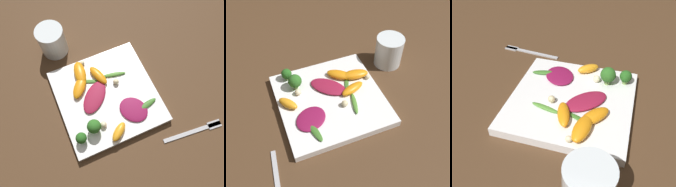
# 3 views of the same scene
# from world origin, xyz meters

# --- Properties ---
(ground_plane) EXTENTS (2.40, 2.40, 0.00)m
(ground_plane) POSITION_xyz_m (0.00, 0.00, 0.00)
(ground_plane) COLOR #4C331E
(plate) EXTENTS (0.28, 0.28, 0.02)m
(plate) POSITION_xyz_m (0.00, 0.00, 0.01)
(plate) COLOR white
(plate) RESTS_ON ground_plane
(drinking_glass) EXTENTS (0.08, 0.08, 0.09)m
(drinking_glass) POSITION_xyz_m (-0.09, 0.22, 0.05)
(drinking_glass) COLOR white
(drinking_glass) RESTS_ON ground_plane
(fork) EXTENTS (0.18, 0.03, 0.01)m
(fork) POSITION_xyz_m (0.20, -0.19, 0.00)
(fork) COLOR #B2B2B7
(fork) RESTS_ON ground_plane
(radicchio_leaf_0) EXTENTS (0.10, 0.11, 0.01)m
(radicchio_leaf_0) POSITION_xyz_m (0.05, -0.07, 0.03)
(radicchio_leaf_0) COLOR maroon
(radicchio_leaf_0) RESTS_ON plate
(radicchio_leaf_1) EXTENTS (0.11, 0.11, 0.01)m
(radicchio_leaf_1) POSITION_xyz_m (-0.04, 0.01, 0.03)
(radicchio_leaf_1) COLOR maroon
(radicchio_leaf_1) RESTS_ON plate
(orange_segment_0) EXTENTS (0.06, 0.05, 0.02)m
(orange_segment_0) POSITION_xyz_m (-0.01, -0.11, 0.03)
(orange_segment_0) COLOR orange
(orange_segment_0) RESTS_ON plate
(orange_segment_1) EXTENTS (0.04, 0.08, 0.02)m
(orange_segment_1) POSITION_xyz_m (-0.05, 0.09, 0.03)
(orange_segment_1) COLOR orange
(orange_segment_1) RESTS_ON plate
(orange_segment_2) EXTENTS (0.05, 0.08, 0.02)m
(orange_segment_2) POSITION_xyz_m (-0.00, 0.07, 0.03)
(orange_segment_2) COLOR orange
(orange_segment_2) RESTS_ON plate
(orange_segment_3) EXTENTS (0.07, 0.08, 0.02)m
(orange_segment_3) POSITION_xyz_m (-0.06, 0.05, 0.03)
(orange_segment_3) COLOR orange
(orange_segment_3) RESTS_ON plate
(broccoli_floret_0) EXTENTS (0.04, 0.04, 0.05)m
(broccoli_floret_0) POSITION_xyz_m (-0.07, -0.08, 0.05)
(broccoli_floret_0) COLOR #7A9E51
(broccoli_floret_0) RESTS_ON plate
(broccoli_floret_1) EXTENTS (0.03, 0.03, 0.04)m
(broccoli_floret_1) POSITION_xyz_m (-0.11, -0.09, 0.04)
(broccoli_floret_1) COLOR #7A9E51
(broccoli_floret_1) RESTS_ON plate
(arugula_sprig_0) EXTENTS (0.07, 0.03, 0.01)m
(arugula_sprig_0) POSITION_xyz_m (0.05, 0.05, 0.02)
(arugula_sprig_0) COLOR #518E33
(arugula_sprig_0) RESTS_ON plate
(arugula_sprig_1) EXTENTS (0.07, 0.03, 0.01)m
(arugula_sprig_1) POSITION_xyz_m (0.09, -0.07, 0.02)
(arugula_sprig_1) COLOR #3D7528
(arugula_sprig_1) RESTS_ON plate
(arugula_sprig_2) EXTENTS (0.06, 0.03, 0.00)m
(arugula_sprig_2) POSITION_xyz_m (-0.03, 0.06, 0.02)
(arugula_sprig_2) COLOR #3D7528
(arugula_sprig_2) RESTS_ON plate
(macadamia_nut_0) EXTENTS (0.01, 0.01, 0.01)m
(macadamia_nut_0) POSITION_xyz_m (-0.03, 0.13, 0.03)
(macadamia_nut_0) COLOR beige
(macadamia_nut_0) RESTS_ON plate
(macadamia_nut_1) EXTENTS (0.02, 0.02, 0.02)m
(macadamia_nut_1) POSITION_xyz_m (0.04, 0.03, 0.03)
(macadamia_nut_1) COLOR beige
(macadamia_nut_1) RESTS_ON plate
(macadamia_nut_2) EXTENTS (0.02, 0.02, 0.02)m
(macadamia_nut_2) POSITION_xyz_m (-0.04, -0.08, 0.03)
(macadamia_nut_2) COLOR beige
(macadamia_nut_2) RESTS_ON plate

